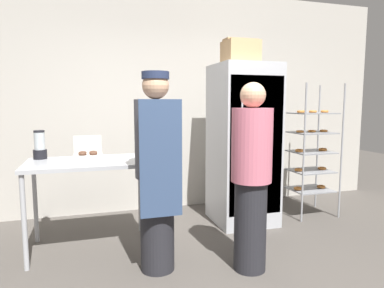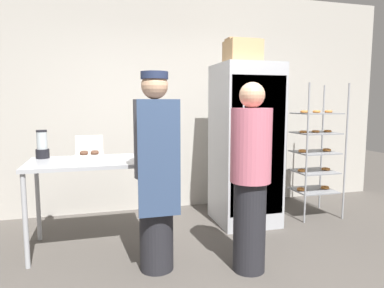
# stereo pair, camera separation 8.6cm
# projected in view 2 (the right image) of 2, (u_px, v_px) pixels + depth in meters

# --- Properties ---
(back_wall) EXTENTS (6.40, 0.12, 2.94)m
(back_wall) POSITION_uv_depth(u_px,v_px,m) (172.00, 101.00, 4.69)
(back_wall) COLOR #B7B2A8
(back_wall) RESTS_ON ground_plane
(refrigerator) EXTENTS (0.70, 0.75, 1.90)m
(refrigerator) POSITION_uv_depth(u_px,v_px,m) (245.00, 145.00, 4.10)
(refrigerator) COLOR #ADAFB5
(refrigerator) RESTS_ON ground_plane
(baking_rack) EXTENTS (0.57, 0.49, 1.68)m
(baking_rack) POSITION_uv_depth(u_px,v_px,m) (315.00, 152.00, 4.36)
(baking_rack) COLOR #93969B
(baking_rack) RESTS_ON ground_plane
(prep_counter) EXTENTS (1.17, 0.73, 0.89)m
(prep_counter) POSITION_uv_depth(u_px,v_px,m) (90.00, 170.00, 3.38)
(prep_counter) COLOR #ADAFB5
(prep_counter) RESTS_ON ground_plane
(donut_box) EXTENTS (0.28, 0.19, 0.23)m
(donut_box) POSITION_uv_depth(u_px,v_px,m) (89.00, 154.00, 3.44)
(donut_box) COLOR silver
(donut_box) RESTS_ON prep_counter
(blender_pitcher) EXTENTS (0.13, 0.13, 0.29)m
(blender_pitcher) POSITION_uv_depth(u_px,v_px,m) (42.00, 146.00, 3.47)
(blender_pitcher) COLOR black
(blender_pitcher) RESTS_ON prep_counter
(cardboard_storage_box) EXTENTS (0.38, 0.32, 0.27)m
(cardboard_storage_box) POSITION_uv_depth(u_px,v_px,m) (243.00, 51.00, 3.87)
(cardboard_storage_box) COLOR tan
(cardboard_storage_box) RESTS_ON refrigerator
(person_baker) EXTENTS (0.36, 0.38, 1.70)m
(person_baker) POSITION_uv_depth(u_px,v_px,m) (156.00, 170.00, 2.90)
(person_baker) COLOR #232328
(person_baker) RESTS_ON ground_plane
(person_customer) EXTENTS (0.34, 0.34, 1.62)m
(person_customer) POSITION_uv_depth(u_px,v_px,m) (250.00, 177.00, 2.89)
(person_customer) COLOR #232328
(person_customer) RESTS_ON ground_plane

